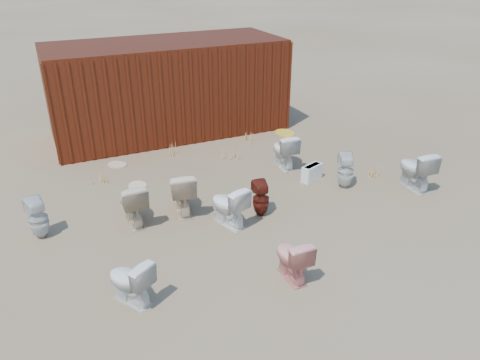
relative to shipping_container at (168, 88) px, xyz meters
name	(u,v)px	position (x,y,z in m)	size (l,w,h in m)	color
ground	(253,220)	(0.00, -5.20, -1.20)	(100.00, 100.00, 0.00)	brown
shipping_container	(168,88)	(0.00, 0.00, 0.00)	(6.00, 2.40, 2.40)	#511B0D
toilet_front_a	(130,281)	(-2.55, -6.49, -0.84)	(0.40, 0.71, 0.72)	white
toilet_front_pink	(292,258)	(-0.22, -6.95, -0.84)	(0.40, 0.70, 0.72)	pink
toilet_front_c	(228,205)	(-0.48, -5.15, -0.81)	(0.44, 0.77, 0.78)	white
toilet_front_maroon	(261,199)	(0.20, -5.09, -0.86)	(0.31, 0.32, 0.69)	#5A190F
toilet_front_e	(416,169)	(3.60, -5.42, -0.77)	(0.48, 0.84, 0.85)	silver
toilet_back_a	(38,218)	(-3.60, -4.18, -0.83)	(0.33, 0.34, 0.74)	silver
toilet_back_beige_left	(132,203)	(-2.02, -4.38, -0.79)	(0.46, 0.81, 0.82)	#CBB594
toilet_back_beige_right	(182,191)	(-1.09, -4.37, -0.77)	(0.48, 0.84, 0.86)	beige
toilet_back_yellowlid	(284,150)	(1.65, -3.38, -0.79)	(0.45, 0.80, 0.81)	white
toilet_back_e	(346,171)	(2.32, -4.79, -0.83)	(0.33, 0.34, 0.74)	silver
yellow_lid	(285,133)	(1.65, -3.38, -0.38)	(0.41, 0.51, 0.03)	gold
loose_tank	(312,173)	(1.87, -4.23, -1.02)	(0.50, 0.20, 0.35)	white
loose_lid_near	(138,186)	(-1.63, -2.97, -1.19)	(0.38, 0.49, 0.02)	beige
loose_lid_far	(117,165)	(-1.80, -1.70, -1.19)	(0.36, 0.47, 0.02)	beige
weed_clump_a	(97,179)	(-2.37, -2.51, -1.07)	(0.36, 0.36, 0.26)	tan
weed_clump_b	(231,153)	(0.73, -2.47, -1.05)	(0.32, 0.32, 0.30)	tan
weed_clump_c	(284,137)	(2.37, -2.12, -1.04)	(0.36, 0.36, 0.32)	tan
weed_clump_d	(173,150)	(-0.46, -1.71, -1.05)	(0.30, 0.30, 0.30)	tan
weed_clump_e	(251,137)	(1.63, -1.70, -1.05)	(0.34, 0.34, 0.31)	tan
weed_clump_f	(374,171)	(3.20, -4.67, -1.07)	(0.28, 0.28, 0.26)	tan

